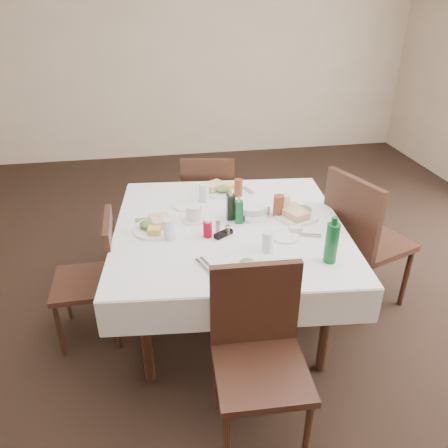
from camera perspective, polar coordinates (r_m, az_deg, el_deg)
name	(u,v)px	position (r m, az deg, el deg)	size (l,w,h in m)	color
ground_plane	(242,311)	(3.30, 2.33, -11.28)	(7.00, 7.00, 0.00)	black
room_shell	(248,70)	(2.56, 3.13, 19.46)	(6.04, 7.04, 2.80)	#C8B297
dining_table	(229,235)	(2.86, 0.71, -1.40)	(1.60, 1.60, 0.76)	black
chair_north	(209,198)	(3.74, -2.01, 3.39)	(0.51, 0.51, 0.92)	black
chair_south	(258,345)	(2.26, 4.47, -15.51)	(0.47, 0.47, 0.96)	black
chair_east	(360,234)	(3.20, 17.38, -1.29)	(0.63, 0.63, 1.04)	black
chair_west	(98,271)	(2.95, -16.15, -5.97)	(0.42, 0.42, 0.88)	black
meal_north	(220,188)	(3.28, -0.57, 4.67)	(0.29, 0.29, 0.06)	white
meal_south	(248,269)	(2.36, 3.18, -5.91)	(0.25, 0.25, 0.05)	white
meal_east	(297,213)	(2.96, 9.52, 1.46)	(0.30, 0.30, 0.07)	white
meal_west	(156,226)	(2.79, -8.88, -0.20)	(0.30, 0.30, 0.06)	white
side_plate_a	(185,206)	(3.06, -5.09, 2.38)	(0.17, 0.17, 0.01)	white
side_plate_b	(285,237)	(2.70, 7.97, -1.66)	(0.17, 0.17, 0.01)	white
water_n	(204,193)	(3.11, -2.60, 4.11)	(0.07, 0.07, 0.13)	silver
water_s	(268,242)	(2.53, 5.73, -2.29)	(0.07, 0.07, 0.13)	silver
water_e	(284,204)	(2.96, 7.83, 2.57)	(0.07, 0.07, 0.14)	silver
water_w	(169,229)	(2.66, -7.21, -0.63)	(0.07, 0.07, 0.13)	silver
iced_tea_a	(238,188)	(3.19, 1.89, 4.77)	(0.06, 0.06, 0.13)	brown
iced_tea_b	(278,206)	(2.93, 7.13, 2.38)	(0.07, 0.07, 0.15)	brown
bread_basket	(252,209)	(2.94, 3.66, 1.91)	(0.24, 0.24, 0.08)	silver
oil_cruet_dark	(231,206)	(2.85, 0.87, 2.36)	(0.05, 0.05, 0.22)	black
oil_cruet_green	(239,211)	(2.81, 1.96, 1.73)	(0.05, 0.05, 0.20)	#12592A
ketchup_bottle	(208,228)	(2.67, -2.17, -0.59)	(0.06, 0.06, 0.12)	#A00016
salt_shaker	(218,227)	(2.72, -0.80, -0.40)	(0.03, 0.03, 0.07)	white
pepper_shaker	(228,230)	(2.69, 0.47, -0.83)	(0.03, 0.03, 0.07)	#3D311F
coffee_mug	(194,214)	(2.86, -4.00, 1.34)	(0.15, 0.15, 0.11)	white
sunglasses	(223,234)	(2.69, -0.08, -1.29)	(0.13, 0.10, 0.03)	black
green_bottle	(332,242)	(2.47, 13.88, -2.34)	(0.07, 0.07, 0.28)	#12592A
sugar_caddy	(296,229)	(2.76, 9.33, -0.69)	(0.08, 0.05, 0.04)	white
cutlery_n	(248,190)	(3.30, 3.15, 4.41)	(0.08, 0.16, 0.01)	silver
cutlery_s	(207,267)	(2.40, -2.25, -5.64)	(0.12, 0.21, 0.01)	silver
cutlery_e	(307,235)	(2.74, 10.84, -1.48)	(0.17, 0.09, 0.01)	silver
cutlery_w	(150,219)	(2.92, -9.68, 0.58)	(0.19, 0.05, 0.01)	silver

